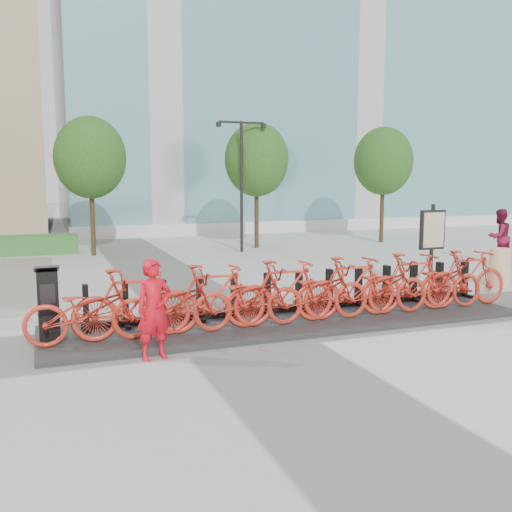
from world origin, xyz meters
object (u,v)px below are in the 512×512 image
object	(u,v)px
worker_red	(154,309)
map_sign	(432,233)
pedestrian	(499,237)
bike_0	(90,310)
kiosk	(48,304)
construction_barrel	(499,267)

from	to	relation	value
worker_red	map_sign	world-z (taller)	map_sign
pedestrian	map_sign	bearing A→B (deg)	26.48
bike_0	worker_red	xyz separation A→B (m)	(0.91, -0.99, 0.16)
map_sign	bike_0	bearing A→B (deg)	-167.35
kiosk	worker_red	distance (m)	2.12
pedestrian	construction_barrel	xyz separation A→B (m)	(-2.97, -3.13, -0.41)
pedestrian	construction_barrel	size ratio (longest dim) A/B	1.81
construction_barrel	pedestrian	bearing A→B (deg)	46.53
bike_0	pedestrian	distance (m)	14.50
kiosk	pedestrian	size ratio (longest dim) A/B	0.72
bike_0	worker_red	bearing A→B (deg)	-137.49
pedestrian	map_sign	size ratio (longest dim) A/B	0.83
bike_0	pedestrian	xyz separation A→B (m)	(13.60, 5.01, 0.28)
map_sign	worker_red	bearing A→B (deg)	-159.17
construction_barrel	bike_0	bearing A→B (deg)	-169.97
pedestrian	map_sign	distance (m)	5.79
bike_0	map_sign	distance (m)	8.91
worker_red	pedestrian	size ratio (longest dim) A/B	0.87
map_sign	kiosk	bearing A→B (deg)	-170.84
worker_red	pedestrian	distance (m)	14.04
worker_red	map_sign	distance (m)	8.33
worker_red	pedestrian	bearing A→B (deg)	12.80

